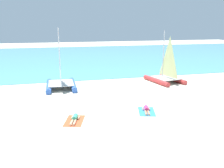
% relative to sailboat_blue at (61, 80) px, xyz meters
% --- Properties ---
extents(ground_plane, '(120.00, 120.00, 0.00)m').
position_rel_sailboat_blue_xyz_m(ground_plane, '(3.87, 0.12, -0.84)').
color(ground_plane, beige).
extents(ocean_water, '(120.00, 40.00, 0.05)m').
position_rel_sailboat_blue_xyz_m(ocean_water, '(3.87, 22.56, -0.81)').
color(ocean_water, '#5BB2C1').
rests_on(ocean_water, ground).
extents(sailboat_blue, '(2.86, 4.37, 5.61)m').
position_rel_sailboat_blue_xyz_m(sailboat_blue, '(0.00, 0.00, 0.00)').
color(sailboat_blue, blue).
rests_on(sailboat_blue, ground).
extents(sailboat_red, '(3.30, 4.48, 5.32)m').
position_rel_sailboat_blue_xyz_m(sailboat_red, '(10.69, -0.23, -0.04)').
color(sailboat_red, '#CC3838').
rests_on(sailboat_red, ground).
extents(towel_left, '(1.59, 2.13, 0.01)m').
position_rel_sailboat_blue_xyz_m(towel_left, '(0.37, -8.32, -0.83)').
color(towel_left, '#EA5933').
rests_on(towel_left, ground).
extents(sunbather_left, '(0.81, 1.55, 0.30)m').
position_rel_sailboat_blue_xyz_m(sunbather_left, '(0.39, -8.26, -0.70)').
color(sunbather_left, '#3FB28C').
rests_on(sunbather_left, towel_left).
extents(towel_right, '(1.60, 2.14, 0.01)m').
position_rel_sailboat_blue_xyz_m(towel_right, '(5.41, -7.92, -0.83)').
color(towel_right, '#338CD8').
rests_on(towel_right, ground).
extents(sunbather_right, '(0.82, 1.54, 0.30)m').
position_rel_sailboat_blue_xyz_m(sunbather_right, '(5.43, -7.86, -0.70)').
color(sunbather_right, '#D83372').
rests_on(sunbather_right, towel_right).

